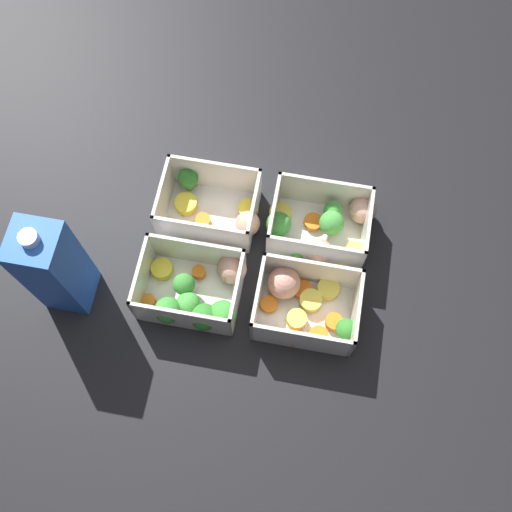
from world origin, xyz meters
TOP-DOWN VIEW (x-y plane):
  - ground_plane at (0.00, 0.00)m, footprint 4.00×4.00m
  - container_near_left at (-0.09, -0.07)m, footprint 0.17×0.13m
  - container_near_right at (0.08, -0.07)m, footprint 0.16×0.11m
  - container_far_left at (-0.08, 0.06)m, footprint 0.15×0.12m
  - container_far_right at (0.07, 0.07)m, footprint 0.16×0.13m
  - juice_carton at (0.26, 0.09)m, footprint 0.07×0.07m

SIDE VIEW (x-z plane):
  - ground_plane at x=0.00m, z-range 0.00..0.00m
  - container_far_left at x=-0.08m, z-range -0.01..0.06m
  - container_near_right at x=0.08m, z-range -0.01..0.06m
  - container_near_left at x=-0.09m, z-range -0.01..0.06m
  - container_far_right at x=0.07m, z-range -0.01..0.07m
  - juice_carton at x=0.26m, z-range -0.01..0.20m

